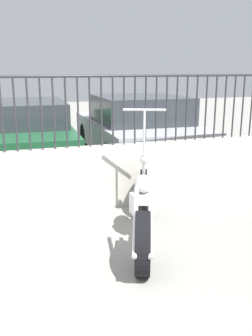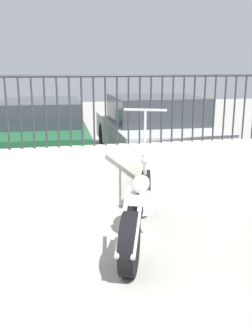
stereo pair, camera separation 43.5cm
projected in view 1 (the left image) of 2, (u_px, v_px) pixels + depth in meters
name	position (u px, v px, depth m)	size (l,w,h in m)	color
motorcycle_white	(143.00, 211.00, 4.11)	(0.95, 2.06, 1.43)	black
car_green	(25.00, 131.00, 7.58)	(1.97, 4.50, 1.28)	black
car_silver	(137.00, 128.00, 7.85)	(2.02, 3.97, 1.35)	black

